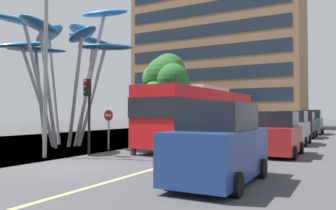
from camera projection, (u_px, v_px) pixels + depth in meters
The scene contains 17 objects.
ground at pixel (64, 167), 12.73m from camera, with size 120.00×240.00×0.10m.
red_bus at pixel (203, 114), 20.13m from camera, with size 3.13×11.60×3.60m.
leaf_sculpture at pixel (64, 43), 20.81m from camera, with size 9.63×9.13×8.49m.
traffic_light_kerb_near at pixel (88, 100), 15.73m from camera, with size 0.28×0.42×3.63m.
traffic_light_kerb_far at pixel (138, 104), 20.73m from camera, with size 0.28×0.42×3.56m.
traffic_light_island_mid at pixel (184, 108), 25.08m from camera, with size 0.28×0.42×3.31m.
car_parked_near at pixel (219, 146), 9.51m from camera, with size 2.02×4.33×2.28m.
car_parked_mid at pixel (278, 135), 15.81m from camera, with size 1.94×4.02×2.10m.
car_parked_far at pixel (293, 129), 21.71m from camera, with size 1.96×4.19×2.18m.
car_side_street at pixel (302, 125), 27.95m from camera, with size 2.08×4.47×2.14m.
car_far_side at pixel (312, 123), 32.70m from camera, with size 2.00×4.43×2.38m.
street_lamp at pixel (52, 50), 15.06m from camera, with size 1.69×0.44×7.63m.
tree_pavement_near at pixel (166, 87), 33.96m from camera, with size 4.79×5.06×7.29m.
tree_pavement_far at pixel (169, 77), 33.19m from camera, with size 5.02×4.78×8.19m.
pedestrian at pixel (133, 137), 16.04m from camera, with size 0.34×0.34×1.71m.
no_entry_sign at pixel (109, 123), 18.52m from camera, with size 0.60×0.12×2.21m.
backdrop_building at pixel (218, 47), 52.56m from camera, with size 25.36×11.38×25.12m.
Camera 1 is at (8.92, -9.39, 1.97)m, focal length 35.57 mm.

